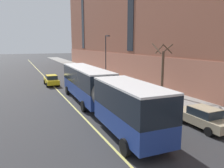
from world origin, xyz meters
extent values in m
plane|color=#303033|center=(0.00, 0.00, 0.00)|extent=(260.00, 260.00, 0.00)
cube|color=gray|center=(8.56, 3.00, 0.07)|extent=(4.64, 160.00, 0.15)
cube|color=#B67058|center=(10.81, 0.00, 2.20)|extent=(0.14, 110.00, 4.40)
cube|color=#1E232B|center=(10.83, 41.25, 15.93)|extent=(0.10, 2.00, 22.01)
cube|color=navy|center=(-0.57, 2.65, 1.28)|extent=(2.80, 11.59, 1.31)
cube|color=black|center=(-0.57, 2.65, 2.74)|extent=(2.82, 11.59, 1.60)
cube|color=white|center=(-0.57, 2.65, 3.60)|extent=(2.83, 11.59, 0.12)
cube|color=#19232D|center=(-0.41, 8.44, 2.57)|extent=(2.29, 0.14, 1.20)
cube|color=orange|center=(-0.41, 8.45, 3.36)|extent=(1.75, 0.11, 0.28)
cube|color=black|center=(-0.41, 8.46, 0.72)|extent=(2.44, 0.19, 0.24)
cube|color=white|center=(-1.28, 8.48, 0.97)|extent=(0.28, 0.07, 0.18)
cube|color=white|center=(0.46, 8.43, 0.97)|extent=(0.28, 0.07, 0.18)
cylinder|color=#595651|center=(-0.74, -3.61, 2.08)|extent=(2.39, 1.06, 2.37)
cube|color=navy|center=(-0.85, -7.60, 1.28)|extent=(2.68, 7.03, 1.31)
cube|color=black|center=(-0.85, -7.60, 2.74)|extent=(2.69, 7.03, 1.60)
cube|color=white|center=(-0.85, -7.60, 3.60)|extent=(2.71, 7.03, 0.12)
cylinder|color=black|center=(-1.71, 6.71, 0.50)|extent=(0.33, 1.01, 1.00)
cylinder|color=black|center=(0.78, 6.64, 0.50)|extent=(0.33, 1.01, 1.00)
cylinder|color=black|center=(-1.91, -0.78, 0.50)|extent=(0.33, 1.01, 1.00)
cylinder|color=black|center=(0.58, -0.84, 0.50)|extent=(0.33, 1.01, 1.00)
cylinder|color=black|center=(-2.15, -9.48, 0.50)|extent=(0.33, 1.01, 1.00)
cylinder|color=black|center=(0.35, -9.55, 0.50)|extent=(0.33, 1.01, 1.00)
cube|color=silver|center=(4.94, 10.31, 0.64)|extent=(1.99, 4.59, 0.64)
cube|color=#232D38|center=(4.93, 10.08, 1.24)|extent=(1.68, 2.09, 0.56)
cube|color=silver|center=(4.93, 10.08, 1.54)|extent=(1.64, 2.00, 0.04)
cylinder|color=black|center=(4.09, 11.74, 0.32)|extent=(0.24, 0.65, 0.64)
cylinder|color=black|center=(5.88, 11.67, 0.32)|extent=(0.24, 0.65, 0.64)
cylinder|color=black|center=(3.99, 8.94, 0.32)|extent=(0.24, 0.65, 0.64)
cylinder|color=black|center=(5.78, 8.87, 0.32)|extent=(0.24, 0.65, 0.64)
cube|color=#BCAD89|center=(4.99, -8.02, 0.64)|extent=(1.74, 4.64, 0.64)
cube|color=#232D38|center=(4.99, -8.25, 1.24)|extent=(1.51, 2.09, 0.56)
cube|color=#BCAD89|center=(4.99, -8.25, 1.54)|extent=(1.48, 2.00, 0.04)
cylinder|color=black|center=(4.14, -6.59, 0.32)|extent=(0.22, 0.64, 0.64)
cylinder|color=black|center=(5.81, -6.58, 0.32)|extent=(0.22, 0.64, 0.64)
cylinder|color=black|center=(4.16, -9.45, 0.32)|extent=(0.22, 0.64, 0.64)
cube|color=#BCAD89|center=(4.95, 26.44, 0.64)|extent=(1.88, 4.73, 0.64)
cube|color=#232D38|center=(4.94, 26.20, 1.24)|extent=(1.61, 2.15, 0.56)
cube|color=#BCAD89|center=(4.94, 26.20, 1.54)|extent=(1.57, 2.05, 0.04)
cylinder|color=black|center=(4.11, 27.91, 0.32)|extent=(0.23, 0.64, 0.64)
cylinder|color=black|center=(5.85, 27.87, 0.32)|extent=(0.23, 0.64, 0.64)
cylinder|color=black|center=(4.05, 25.00, 0.32)|extent=(0.23, 0.64, 0.64)
cylinder|color=black|center=(5.79, 24.96, 0.32)|extent=(0.23, 0.64, 0.64)
cube|color=#4C4C51|center=(5.14, -0.90, 0.64)|extent=(1.88, 4.51, 0.64)
cube|color=#232D38|center=(5.14, -1.13, 1.24)|extent=(1.62, 2.04, 0.56)
cube|color=#4C4C51|center=(5.14, -1.13, 1.54)|extent=(1.58, 1.95, 0.04)
cylinder|color=black|center=(4.23, 0.47, 0.32)|extent=(0.23, 0.64, 0.64)
cylinder|color=black|center=(5.99, 0.50, 0.32)|extent=(0.23, 0.64, 0.64)
cylinder|color=black|center=(4.29, -2.31, 0.32)|extent=(0.23, 0.64, 0.64)
cylinder|color=black|center=(6.04, -2.27, 0.32)|extent=(0.23, 0.64, 0.64)
cube|color=#B21E19|center=(5.08, 19.95, 0.64)|extent=(1.80, 4.21, 0.64)
cube|color=#232D38|center=(5.08, 19.74, 1.24)|extent=(1.58, 1.90, 0.56)
cube|color=#B21E19|center=(5.08, 19.74, 1.54)|extent=(1.54, 1.81, 0.04)
cylinder|color=black|center=(4.21, 21.25, 0.32)|extent=(0.22, 0.64, 0.64)
cylinder|color=black|center=(5.96, 21.24, 0.32)|extent=(0.22, 0.64, 0.64)
cylinder|color=black|center=(4.21, 18.65, 0.32)|extent=(0.22, 0.64, 0.64)
cylinder|color=black|center=(5.95, 18.64, 0.32)|extent=(0.22, 0.64, 0.64)
cube|color=yellow|center=(-2.50, 13.77, 0.64)|extent=(1.71, 4.35, 0.64)
cube|color=#232D38|center=(-2.51, 13.55, 1.24)|extent=(1.50, 1.96, 0.56)
cube|color=yellow|center=(-2.51, 13.55, 1.54)|extent=(1.47, 1.87, 0.04)
cylinder|color=black|center=(-3.34, 15.12, 0.32)|extent=(0.22, 0.64, 0.64)
cylinder|color=black|center=(-1.67, 15.11, 0.32)|extent=(0.22, 0.64, 0.64)
cylinder|color=black|center=(-3.34, 12.42, 0.32)|extent=(0.22, 0.64, 0.64)
cylinder|color=black|center=(-1.67, 12.42, 0.32)|extent=(0.22, 0.64, 0.64)
cylinder|color=brown|center=(8.74, 1.80, 2.70)|extent=(0.30, 0.30, 5.10)
cylinder|color=brown|center=(9.44, 1.97, 5.55)|extent=(0.49, 1.50, 1.12)
cylinder|color=brown|center=(8.57, 2.40, 5.49)|extent=(1.33, 0.50, 1.00)
cylinder|color=brown|center=(7.79, 1.88, 5.59)|extent=(0.32, 1.98, 1.20)
cylinder|color=brown|center=(8.75, 1.13, 5.57)|extent=(1.42, 0.15, 1.15)
cylinder|color=#2D2D30|center=(6.84, 14.99, 3.85)|extent=(0.16, 0.16, 7.40)
cylinder|color=#2D2D30|center=(6.84, 14.44, 7.45)|extent=(0.10, 1.10, 0.10)
cube|color=#3D3D3F|center=(6.84, 13.89, 7.40)|extent=(0.36, 0.60, 0.20)
cube|color=#E0D66B|center=(-2.38, 3.00, 0.00)|extent=(0.16, 140.00, 0.01)
camera|label=1|loc=(-7.37, -19.38, 6.09)|focal=35.00mm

